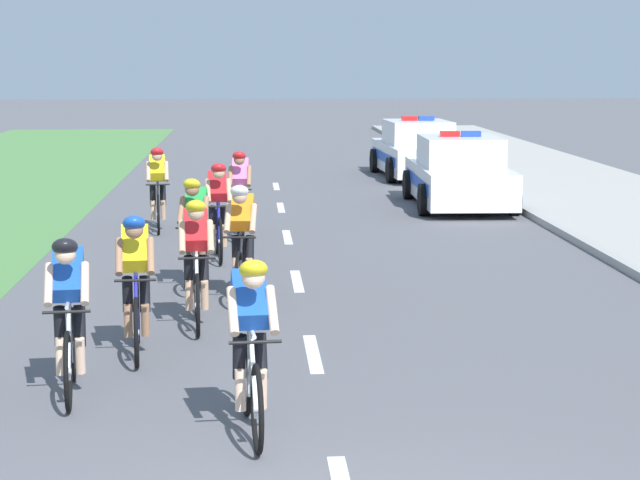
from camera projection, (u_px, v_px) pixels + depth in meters
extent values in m
cube|color=#9E9E99|center=(550.00, 225.00, 21.14)|extent=(0.16, 60.00, 0.13)
cube|color=white|center=(313.00, 353.00, 12.20)|extent=(0.14, 1.60, 0.01)
cube|color=white|center=(297.00, 281.00, 16.14)|extent=(0.14, 1.60, 0.01)
cube|color=white|center=(287.00, 237.00, 20.08)|extent=(0.14, 1.60, 0.01)
cube|color=white|center=(281.00, 207.00, 24.02)|extent=(0.14, 1.60, 0.01)
cube|color=white|center=(276.00, 186.00, 27.97)|extent=(0.14, 1.60, 0.01)
torus|color=black|center=(257.00, 409.00, 9.07)|extent=(0.11, 0.73, 0.72)
cylinder|color=#99999E|center=(257.00, 409.00, 9.07)|extent=(0.07, 0.07, 0.06)
torus|color=black|center=(246.00, 375.00, 10.05)|extent=(0.11, 0.73, 0.72)
cylinder|color=#99999E|center=(246.00, 375.00, 10.05)|extent=(0.07, 0.07, 0.06)
cylinder|color=white|center=(251.00, 329.00, 9.43)|extent=(0.09, 0.55, 0.04)
cylinder|color=white|center=(254.00, 374.00, 9.31)|extent=(0.08, 0.48, 0.63)
cylinder|color=white|center=(249.00, 359.00, 9.67)|extent=(0.04, 0.04, 0.65)
cylinder|color=black|center=(255.00, 342.00, 9.09)|extent=(0.42, 0.07, 0.03)
cube|color=black|center=(249.00, 319.00, 9.62)|extent=(0.12, 0.23, 0.05)
cube|color=blue|center=(250.00, 299.00, 9.46)|extent=(0.33, 0.57, 0.45)
cube|color=black|center=(249.00, 315.00, 9.60)|extent=(0.30, 0.22, 0.18)
cylinder|color=black|center=(261.00, 356.00, 9.62)|extent=(0.13, 0.23, 0.40)
cylinder|color=beige|center=(262.00, 389.00, 9.58)|extent=(0.10, 0.16, 0.36)
cylinder|color=black|center=(239.00, 357.00, 9.59)|extent=(0.12, 0.18, 0.40)
cylinder|color=beige|center=(240.00, 390.00, 9.55)|extent=(0.10, 0.13, 0.36)
cylinder|color=beige|center=(272.00, 310.00, 9.28)|extent=(0.11, 0.41, 0.35)
cylinder|color=beige|center=(233.00, 311.00, 9.24)|extent=(0.11, 0.41, 0.35)
sphere|color=beige|center=(253.00, 277.00, 9.13)|extent=(0.19, 0.19, 0.19)
ellipsoid|color=yellow|center=(253.00, 269.00, 9.11)|extent=(0.26, 0.33, 0.24)
torus|color=black|center=(68.00, 372.00, 10.15)|extent=(0.12, 0.72, 0.72)
cylinder|color=#99999E|center=(68.00, 372.00, 10.15)|extent=(0.07, 0.07, 0.06)
torus|color=black|center=(73.00, 344.00, 11.12)|extent=(0.12, 0.72, 0.72)
cylinder|color=#99999E|center=(73.00, 344.00, 11.12)|extent=(0.07, 0.07, 0.06)
cylinder|color=silver|center=(68.00, 302.00, 10.50)|extent=(0.09, 0.55, 0.04)
cylinder|color=silver|center=(69.00, 341.00, 10.38)|extent=(0.09, 0.48, 0.63)
cylinder|color=silver|center=(70.00, 329.00, 10.75)|extent=(0.04, 0.04, 0.65)
cylinder|color=black|center=(66.00, 312.00, 10.17)|extent=(0.42, 0.07, 0.03)
cube|color=black|center=(69.00, 293.00, 10.69)|extent=(0.12, 0.23, 0.05)
cube|color=blue|center=(68.00, 274.00, 10.54)|extent=(0.34, 0.56, 0.47)
cube|color=black|center=(69.00, 289.00, 10.68)|extent=(0.30, 0.23, 0.18)
cylinder|color=black|center=(80.00, 326.00, 10.70)|extent=(0.13, 0.23, 0.40)
cylinder|color=beige|center=(80.00, 356.00, 10.66)|extent=(0.11, 0.16, 0.36)
cylinder|color=black|center=(60.00, 327.00, 10.67)|extent=(0.13, 0.18, 0.40)
cylinder|color=beige|center=(60.00, 356.00, 10.63)|extent=(0.10, 0.13, 0.36)
cylinder|color=beige|center=(85.00, 283.00, 10.36)|extent=(0.12, 0.41, 0.35)
cylinder|color=beige|center=(48.00, 285.00, 10.31)|extent=(0.12, 0.41, 0.35)
sphere|color=beige|center=(65.00, 254.00, 10.21)|extent=(0.19, 0.19, 0.19)
ellipsoid|color=black|center=(65.00, 247.00, 10.19)|extent=(0.26, 0.34, 0.24)
torus|color=black|center=(136.00, 333.00, 11.59)|extent=(0.11, 0.73, 0.72)
cylinder|color=#99999E|center=(136.00, 333.00, 11.59)|extent=(0.06, 0.06, 0.06)
torus|color=black|center=(137.00, 311.00, 12.57)|extent=(0.11, 0.73, 0.72)
cylinder|color=#99999E|center=(137.00, 311.00, 12.57)|extent=(0.06, 0.06, 0.06)
cylinder|color=#1E1E99|center=(136.00, 272.00, 11.94)|extent=(0.08, 0.55, 0.04)
cylinder|color=#1E1E99|center=(136.00, 306.00, 11.82)|extent=(0.08, 0.48, 0.63)
cylinder|color=#1E1E99|center=(136.00, 297.00, 12.19)|extent=(0.04, 0.04, 0.65)
cylinder|color=black|center=(135.00, 280.00, 11.61)|extent=(0.42, 0.06, 0.03)
cube|color=black|center=(136.00, 265.00, 12.13)|extent=(0.12, 0.23, 0.05)
cube|color=yellow|center=(135.00, 248.00, 11.98)|extent=(0.33, 0.57, 0.46)
cube|color=black|center=(135.00, 261.00, 12.12)|extent=(0.30, 0.22, 0.18)
cylinder|color=black|center=(145.00, 294.00, 12.14)|extent=(0.13, 0.23, 0.40)
cylinder|color=#9E7051|center=(145.00, 320.00, 12.10)|extent=(0.10, 0.16, 0.36)
cylinder|color=black|center=(128.00, 295.00, 12.11)|extent=(0.12, 0.18, 0.40)
cylinder|color=#9E7051|center=(128.00, 321.00, 12.07)|extent=(0.10, 0.13, 0.36)
cylinder|color=#9E7051|center=(151.00, 256.00, 11.80)|extent=(0.11, 0.41, 0.35)
cylinder|color=#9E7051|center=(119.00, 257.00, 11.75)|extent=(0.11, 0.41, 0.35)
sphere|color=#9E7051|center=(134.00, 230.00, 11.65)|extent=(0.19, 0.19, 0.19)
ellipsoid|color=blue|center=(134.00, 223.00, 11.63)|extent=(0.26, 0.33, 0.24)
torus|color=black|center=(198.00, 305.00, 12.87)|extent=(0.09, 0.73, 0.72)
cylinder|color=#99999E|center=(198.00, 305.00, 12.87)|extent=(0.06, 0.06, 0.06)
torus|color=black|center=(196.00, 288.00, 13.85)|extent=(0.09, 0.73, 0.72)
cylinder|color=#99999E|center=(196.00, 288.00, 13.85)|extent=(0.06, 0.06, 0.06)
cylinder|color=white|center=(196.00, 251.00, 13.22)|extent=(0.07, 0.55, 0.04)
cylinder|color=white|center=(197.00, 282.00, 13.10)|extent=(0.07, 0.48, 0.63)
cylinder|color=white|center=(196.00, 274.00, 13.47)|extent=(0.04, 0.04, 0.65)
cylinder|color=black|center=(197.00, 258.00, 12.88)|extent=(0.42, 0.05, 0.03)
cube|color=black|center=(196.00, 245.00, 13.41)|extent=(0.11, 0.23, 0.05)
cube|color=red|center=(196.00, 230.00, 13.26)|extent=(0.31, 0.56, 0.46)
cube|color=black|center=(196.00, 242.00, 13.40)|extent=(0.29, 0.22, 0.18)
cylinder|color=black|center=(204.00, 271.00, 13.41)|extent=(0.12, 0.23, 0.40)
cylinder|color=tan|center=(205.00, 295.00, 13.38)|extent=(0.10, 0.16, 0.36)
cylinder|color=black|center=(189.00, 272.00, 13.39)|extent=(0.12, 0.17, 0.40)
cylinder|color=tan|center=(189.00, 295.00, 13.35)|extent=(0.10, 0.13, 0.36)
cylinder|color=tan|center=(210.00, 237.00, 13.08)|extent=(0.10, 0.41, 0.35)
cylinder|color=tan|center=(182.00, 237.00, 13.04)|extent=(0.10, 0.41, 0.35)
sphere|color=tan|center=(196.00, 213.00, 12.93)|extent=(0.19, 0.19, 0.19)
ellipsoid|color=yellow|center=(196.00, 207.00, 12.91)|extent=(0.25, 0.33, 0.24)
torus|color=black|center=(239.00, 280.00, 14.35)|extent=(0.11, 0.73, 0.72)
cylinder|color=#99999E|center=(239.00, 280.00, 14.35)|extent=(0.06, 0.06, 0.06)
torus|color=black|center=(246.00, 265.00, 15.34)|extent=(0.11, 0.73, 0.72)
cylinder|color=#99999E|center=(246.00, 265.00, 15.34)|extent=(0.06, 0.06, 0.06)
cylinder|color=black|center=(242.00, 232.00, 14.71)|extent=(0.08, 0.55, 0.04)
cylinder|color=black|center=(241.00, 259.00, 14.59)|extent=(0.08, 0.48, 0.63)
cylinder|color=black|center=(243.00, 252.00, 14.96)|extent=(0.04, 0.04, 0.65)
cylinder|color=black|center=(239.00, 237.00, 14.37)|extent=(0.42, 0.06, 0.03)
cube|color=black|center=(243.00, 226.00, 14.90)|extent=(0.12, 0.23, 0.05)
cube|color=orange|center=(242.00, 212.00, 14.75)|extent=(0.33, 0.57, 0.45)
cube|color=black|center=(243.00, 223.00, 14.89)|extent=(0.30, 0.22, 0.18)
cylinder|color=black|center=(250.00, 250.00, 14.89)|extent=(0.13, 0.23, 0.40)
cylinder|color=tan|center=(249.00, 271.00, 14.85)|extent=(0.10, 0.16, 0.36)
cylinder|color=black|center=(236.00, 250.00, 14.90)|extent=(0.12, 0.18, 0.40)
cylinder|color=tan|center=(236.00, 271.00, 14.86)|extent=(0.10, 0.13, 0.36)
cylinder|color=tan|center=(253.00, 218.00, 14.54)|extent=(0.11, 0.41, 0.35)
cylinder|color=tan|center=(228.00, 218.00, 14.55)|extent=(0.11, 0.41, 0.35)
sphere|color=tan|center=(240.00, 196.00, 14.42)|extent=(0.19, 0.19, 0.19)
ellipsoid|color=white|center=(240.00, 191.00, 14.40)|extent=(0.26, 0.33, 0.24)
torus|color=black|center=(191.00, 268.00, 15.14)|extent=(0.11, 0.73, 0.72)
cylinder|color=#99999E|center=(191.00, 268.00, 15.14)|extent=(0.07, 0.07, 0.06)
torus|color=black|center=(201.00, 255.00, 16.12)|extent=(0.11, 0.73, 0.72)
cylinder|color=#99999E|center=(201.00, 255.00, 16.12)|extent=(0.07, 0.07, 0.06)
cylinder|color=black|center=(195.00, 223.00, 15.50)|extent=(0.08, 0.55, 0.04)
cylinder|color=black|center=(194.00, 249.00, 15.37)|extent=(0.08, 0.48, 0.63)
cylinder|color=black|center=(197.00, 243.00, 15.74)|extent=(0.04, 0.04, 0.65)
cylinder|color=black|center=(191.00, 228.00, 15.15)|extent=(0.42, 0.06, 0.03)
cube|color=black|center=(197.00, 218.00, 15.69)|extent=(0.12, 0.23, 0.05)
cube|color=green|center=(195.00, 204.00, 15.53)|extent=(0.33, 0.57, 0.45)
cube|color=black|center=(197.00, 215.00, 15.67)|extent=(0.30, 0.22, 0.18)
cylinder|color=black|center=(203.00, 241.00, 15.67)|extent=(0.13, 0.23, 0.40)
cylinder|color=#9E7051|center=(203.00, 261.00, 15.64)|extent=(0.10, 0.16, 0.36)
cylinder|color=black|center=(190.00, 240.00, 15.68)|extent=(0.12, 0.18, 0.40)
cylinder|color=#9E7051|center=(190.00, 261.00, 15.64)|extent=(0.10, 0.13, 0.36)
cylinder|color=#9E7051|center=(205.00, 210.00, 15.32)|extent=(0.11, 0.41, 0.35)
cylinder|color=#9E7051|center=(181.00, 210.00, 15.33)|extent=(0.11, 0.41, 0.35)
sphere|color=#9E7051|center=(192.00, 189.00, 15.20)|extent=(0.19, 0.19, 0.19)
ellipsoid|color=yellow|center=(192.00, 184.00, 15.18)|extent=(0.26, 0.33, 0.24)
torus|color=black|center=(220.00, 241.00, 17.33)|extent=(0.10, 0.73, 0.72)
cylinder|color=#99999E|center=(220.00, 241.00, 17.33)|extent=(0.06, 0.06, 0.06)
torus|color=black|center=(217.00, 232.00, 18.31)|extent=(0.10, 0.73, 0.72)
cylinder|color=#99999E|center=(217.00, 232.00, 18.31)|extent=(0.06, 0.06, 0.06)
cylinder|color=#1E1E99|center=(218.00, 202.00, 17.69)|extent=(0.08, 0.55, 0.04)
cylinder|color=#1E1E99|center=(219.00, 225.00, 17.57)|extent=(0.08, 0.48, 0.63)
cylinder|color=#1E1E99|center=(218.00, 220.00, 17.93)|extent=(0.04, 0.04, 0.65)
cylinder|color=black|center=(219.00, 206.00, 17.35)|extent=(0.42, 0.06, 0.03)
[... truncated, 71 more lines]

